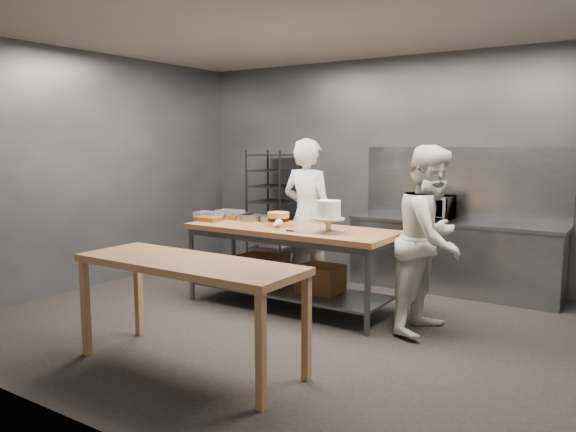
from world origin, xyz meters
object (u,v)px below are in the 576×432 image
Objects in this scene: layer_cake at (278,219)px; chef_right at (431,240)px; speed_rack at (274,211)px; chef_behind at (308,216)px; near_counter at (188,271)px; work_table at (289,257)px; microwave at (430,207)px; frosted_cake_stand at (329,212)px.

chef_right is at bearing 3.46° from layer_cake.
chef_behind reaches higher than speed_rack.
chef_behind is 7.85× the size of layer_cake.
speed_rack is at bearing 114.47° from near_counter.
chef_right is at bearing 162.49° from chef_behind.
near_counter is at bearing -81.94° from work_table.
frosted_cake_stand is at bearing -104.13° from microwave.
microwave is at bearing 77.76° from near_counter.
speed_rack is 0.92× the size of chef_behind.
near_counter is at bearing -102.24° from microwave.
speed_rack is 2.59m from frosted_cake_stand.
chef_behind is at bearing 99.94° from near_counter.
speed_rack is at bearing 129.62° from work_table.
microwave is at bearing 1.94° from speed_rack.
chef_behind reaches higher than chef_right.
near_counter is 2.39m from chef_right.
chef_behind is 1.92m from chef_right.
near_counter is at bearing -78.34° from layer_cake.
microwave is at bearing 55.83° from layer_cake.
chef_right is 3.38× the size of microwave.
microwave reaches higher than work_table.
work_table is at bearing 98.06° from near_counter.
near_counter is 3.69× the size of microwave.
chef_behind reaches higher than microwave.
speed_rack is at bearing 67.19° from chef_right.
work_table is 2.09m from speed_rack.
near_counter is 5.88× the size of frosted_cake_stand.
work_table is at bearing 167.06° from frosted_cake_stand.
chef_behind is 1.56m from microwave.
speed_rack reaches higher than layer_cake.
chef_behind is 3.53× the size of microwave.
frosted_cake_stand is (0.59, -0.13, 0.56)m from work_table.
chef_right reaches higher than near_counter.
chef_behind is (1.13, -0.88, 0.10)m from speed_rack.
microwave is at bearing 24.29° from chef_right.
layer_cake is at bearing -124.17° from microwave.
microwave is 2.06m from layer_cake.
frosted_cake_stand is at bearing 105.99° from chef_right.
chef_behind is at bearing 132.29° from frosted_cake_stand.
layer_cake is at bearing 97.80° from chef_behind.
chef_right is 1.71m from microwave.
work_table reaches higher than near_counter.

